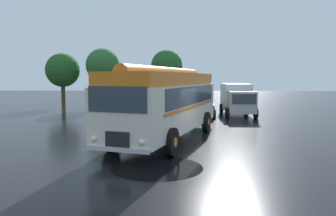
{
  "coord_description": "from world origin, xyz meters",
  "views": [
    {
      "loc": [
        -0.35,
        -14.65,
        3.0
      ],
      "look_at": [
        -1.0,
        2.49,
        1.4
      ],
      "focal_mm": 35.0,
      "sensor_mm": 36.0,
      "label": 1
    }
  ],
  "objects": [
    {
      "name": "car_mid_left",
      "position": [
        -1.13,
        10.83,
        0.85
      ],
      "size": [
        2.02,
        4.23,
        1.66
      ],
      "color": "#144C28",
      "rests_on": "ground"
    },
    {
      "name": "puddle_patch",
      "position": [
        -1.12,
        -3.97,
        0.0
      ],
      "size": [
        3.07,
        3.07,
        0.01
      ],
      "primitive_type": "cylinder",
      "color": "black",
      "rests_on": "ground"
    },
    {
      "name": "tree_far_left",
      "position": [
        -12.29,
        18.0,
        3.77
      ],
      "size": [
        3.39,
        3.39,
        5.44
      ],
      "color": "#4C3823",
      "rests_on": "ground"
    },
    {
      "name": "car_mid_right",
      "position": [
        1.38,
        10.78,
        0.85
      ],
      "size": [
        2.17,
        4.31,
        1.66
      ],
      "color": "#144C28",
      "rests_on": "ground"
    },
    {
      "name": "tree_left_of_centre",
      "position": [
        -8.1,
        17.67,
        4.19
      ],
      "size": [
        3.33,
        3.33,
        5.88
      ],
      "color": "#4C3823",
      "rests_on": "ground"
    },
    {
      "name": "box_van",
      "position": [
        4.16,
        11.58,
        1.36
      ],
      "size": [
        2.33,
        5.77,
        2.5
      ],
      "color": "silver",
      "rests_on": "ground"
    },
    {
      "name": "ground_plane",
      "position": [
        0.0,
        0.0,
        0.0
      ],
      "size": [
        120.0,
        120.0,
        0.0
      ],
      "primitive_type": "plane",
      "color": "black"
    },
    {
      "name": "vintage_bus",
      "position": [
        -1.0,
        0.98,
        1.89
      ],
      "size": [
        5.34,
        10.36,
        3.49
      ],
      "color": "silver",
      "rests_on": "ground"
    },
    {
      "name": "car_near_left",
      "position": [
        -4.26,
        11.47,
        0.85
      ],
      "size": [
        2.33,
        4.37,
        1.66
      ],
      "color": "maroon",
      "rests_on": "ground"
    },
    {
      "name": "tree_centre",
      "position": [
        -1.8,
        17.88,
        4.13
      ],
      "size": [
        3.12,
        3.12,
        5.73
      ],
      "color": "#4C3823",
      "rests_on": "ground"
    }
  ]
}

